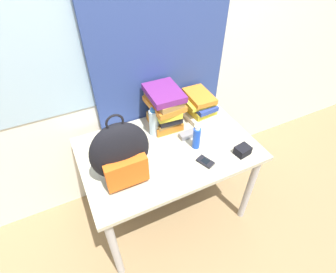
{
  "coord_description": "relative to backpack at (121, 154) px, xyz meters",
  "views": [
    {
      "loc": [
        -0.53,
        -0.74,
        1.95
      ],
      "look_at": [
        0.0,
        0.37,
        0.82
      ],
      "focal_mm": 28.0,
      "sensor_mm": 36.0,
      "label": 1
    }
  ],
  "objects": [
    {
      "name": "sunglasses_case",
      "position": [
        0.52,
        0.14,
        -0.17
      ],
      "size": [
        0.15,
        0.06,
        0.04
      ],
      "color": "gray",
      "rests_on": "desk"
    },
    {
      "name": "cell_phone",
      "position": [
        0.49,
        -0.12,
        -0.18
      ],
      "size": [
        0.09,
        0.12,
        0.02
      ],
      "color": "black",
      "rests_on": "desk"
    },
    {
      "name": "curtain_blue",
      "position": [
        0.48,
        0.5,
        0.34
      ],
      "size": [
        0.97,
        0.04,
        2.5
      ],
      "color": "navy",
      "rests_on": "ground_plane"
    },
    {
      "name": "book_stack_left",
      "position": [
        0.41,
        0.32,
        -0.03
      ],
      "size": [
        0.22,
        0.29,
        0.3
      ],
      "color": "orange",
      "rests_on": "desk"
    },
    {
      "name": "desk",
      "position": [
        0.34,
        0.1,
        -0.28
      ],
      "size": [
        1.14,
        0.74,
        0.72
      ],
      "color": "#B7B299",
      "rests_on": "ground_plane"
    },
    {
      "name": "camera_pouch",
      "position": [
        0.74,
        -0.16,
        -0.16
      ],
      "size": [
        0.1,
        0.09,
        0.06
      ],
      "color": "black",
      "rests_on": "desk"
    },
    {
      "name": "backpack",
      "position": [
        0.0,
        0.0,
        0.0
      ],
      "size": [
        0.34,
        0.2,
        0.45
      ],
      "color": "black",
      "rests_on": "desk"
    },
    {
      "name": "wall_back",
      "position": [
        0.33,
        0.56,
        0.34
      ],
      "size": [
        6.0,
        0.06,
        2.5
      ],
      "color": "silver",
      "rests_on": "ground_plane"
    },
    {
      "name": "water_bottle",
      "position": [
        0.31,
        0.27,
        -0.09
      ],
      "size": [
        0.07,
        0.07,
        0.22
      ],
      "color": "silver",
      "rests_on": "desk"
    },
    {
      "name": "book_stack_center",
      "position": [
        0.69,
        0.32,
        -0.09
      ],
      "size": [
        0.21,
        0.26,
        0.18
      ],
      "color": "silver",
      "rests_on": "desk"
    },
    {
      "name": "ground_plane",
      "position": [
        0.34,
        -0.27,
        -0.91
      ],
      "size": [
        12.0,
        12.0,
        0.0
      ],
      "primitive_type": "plane",
      "color": "#8C704C"
    },
    {
      "name": "sunscreen_bottle",
      "position": [
        0.51,
        0.03,
        -0.11
      ],
      "size": [
        0.05,
        0.05,
        0.18
      ],
      "color": "blue",
      "rests_on": "desk"
    },
    {
      "name": "sports_bottle",
      "position": [
        0.43,
        0.3,
        -0.06
      ],
      "size": [
        0.07,
        0.07,
        0.27
      ],
      "color": "white",
      "rests_on": "desk"
    }
  ]
}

